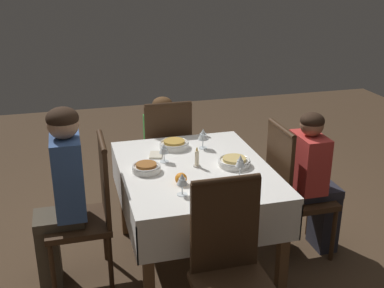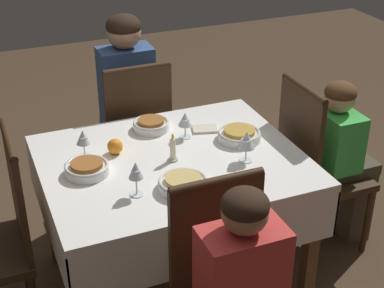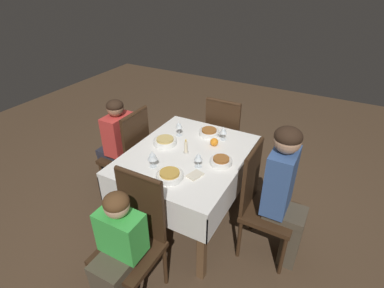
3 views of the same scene
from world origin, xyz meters
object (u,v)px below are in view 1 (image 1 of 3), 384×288
Objects in this scene: person_child_green at (162,145)px; bowl_east at (209,189)px; chair_west at (166,153)px; chair_south at (89,207)px; candle_centerpiece at (197,160)px; chair_north at (292,187)px; chair_east at (231,266)px; bowl_south at (146,168)px; person_child_red at (314,177)px; wine_glass_north at (240,162)px; bowl_north at (234,162)px; bowl_west at (174,144)px; person_adult_denim at (61,188)px; orange_fruit at (181,179)px; wine_glass_south at (164,149)px; wine_glass_east at (182,180)px; napkin_red_folded at (156,155)px; dining_table at (195,181)px; wine_glass_west at (203,135)px.

person_child_green reaches higher than bowl_east.
chair_south is at bearing 49.17° from chair_west.
chair_south is 0.76m from candle_centerpiece.
chair_north is 1.05m from chair_east.
candle_centerpiece is at bearing 88.09° from bowl_south.
person_child_red is 0.72m from wine_glass_north.
bowl_south is 0.58m from bowl_north.
bowl_west is at bearing 91.28° from chair_east.
orange_fruit is (0.25, 0.70, 0.10)m from person_adult_denim.
person_adult_denim reaches higher than wine_glass_south.
chair_east reaches higher than candle_centerpiece.
bowl_north is (0.07, 1.11, 0.09)m from person_adult_denim.
person_adult_denim is at bearing 87.44° from chair_north.
bowl_north is 1.58× the size of wine_glass_east.
chair_north is 0.18m from person_child_red.
person_adult_denim reaches higher than candle_centerpiece.
chair_south is 0.82× the size of person_adult_denim.
napkin_red_folded is at bearing -176.85° from wine_glass_east.
person_child_red is 7.83× the size of wine_glass_east.
wine_glass_east reaches higher than bowl_west.
dining_table is 5.64× the size of bowl_west.
candle_centerpiece is at bearing 87.13° from chair_east.
wine_glass_east is (0.39, 0.52, 0.31)m from chair_south.
person_child_red is 1.12m from wine_glass_east.
dining_table is 5.57× the size of bowl_north.
wine_glass_east is at bearing 82.58° from chair_west.
wine_glass_west is (0.50, 0.17, 0.32)m from chair_west.
person_child_red is 0.97m from bowl_east.
wine_glass_west is 1.10× the size of wine_glass_east.
bowl_south is (-0.01, -0.32, 0.13)m from dining_table.
chair_east is (0.76, -0.72, 0.00)m from chair_north.
person_child_green is (-1.02, -0.88, -0.05)m from person_child_red.
chair_north is 0.93× the size of person_child_red.
bowl_west is at bearing -155.59° from wine_glass_north.
candle_centerpiece is (0.03, 0.87, 0.11)m from person_adult_denim.
chair_south is 7.28× the size of wine_glass_east.
bowl_north is at bearing 84.73° from bowl_south.
dining_table is at bearing 88.63° from bowl_south.
bowl_west is at bearing -107.98° from wine_glass_west.
wine_glass_north is at bearing 107.20° from person_child_red.
person_child_green reaches higher than candle_centerpiece.
candle_centerpiece is (0.31, -0.13, -0.05)m from wine_glass_west.
chair_east is at bearing 38.76° from chair_south.
bowl_south is 0.60m from wine_glass_north.
orange_fruit is at bearing 102.39° from chair_north.
person_adult_denim is 0.80m from wine_glass_east.
wine_glass_west is 0.61m from orange_fruit.
person_child_red reaches higher than bowl_north.
wine_glass_west reaches higher than bowl_east.
wine_glass_east is (0.39, 0.68, 0.16)m from person_adult_denim.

